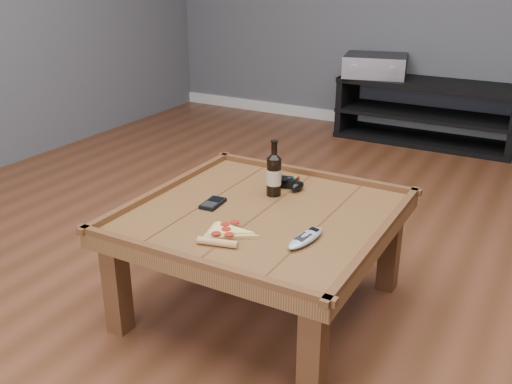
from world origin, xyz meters
The scene contains 10 objects.
ground centered at (0.00, 0.00, 0.00)m, with size 6.00×6.00×0.00m, color #4E2916.
baseboard centered at (0.00, 2.99, 0.05)m, with size 5.00×0.02×0.10m, color silver.
coffee_table centered at (0.00, 0.00, 0.39)m, with size 1.03×1.03×0.48m.
media_console centered at (0.00, 2.75, 0.25)m, with size 1.40×0.45×0.50m.
beer_bottle centered at (-0.04, 0.18, 0.55)m, with size 0.06×0.06×0.24m.
game_controller centered at (-0.03, 0.28, 0.47)m, with size 0.17×0.14×0.05m.
pizza_slice centered at (-0.02, -0.25, 0.46)m, with size 0.22×0.30×0.03m.
smartphone centered at (-0.21, -0.04, 0.46)m, with size 0.08×0.13×0.02m.
remote_control centered at (0.26, -0.15, 0.47)m, with size 0.09×0.21×0.03m.
av_receiver centered at (-0.45, 2.74, 0.59)m, with size 0.57×0.51×0.17m.
Camera 1 is at (1.00, -1.84, 1.39)m, focal length 40.00 mm.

